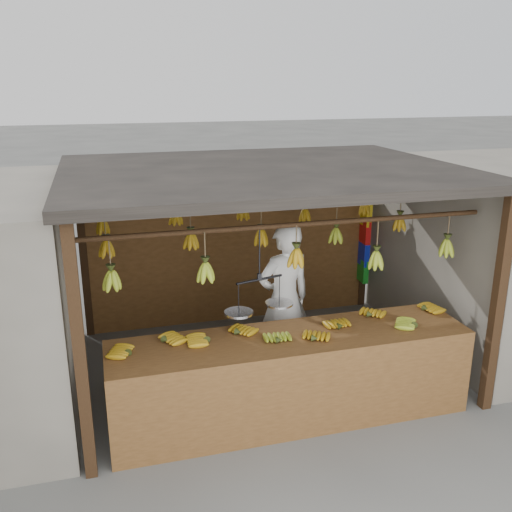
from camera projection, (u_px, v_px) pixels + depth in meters
name	position (u px, v px, depth m)	size (l,w,h in m)	color
ground	(263.00, 366.00, 6.89)	(80.00, 80.00, 0.00)	#5B5B57
stall	(255.00, 200.00, 6.60)	(4.30, 3.30, 2.40)	black
counter	(295.00, 359.00, 5.54)	(3.59, 0.82, 0.96)	brown
hanging_bananas	(264.00, 236.00, 6.40)	(3.61, 2.23, 0.38)	#92A523
balance_scale	(259.00, 304.00, 5.52)	(0.71, 0.39, 0.83)	black
vendor	(284.00, 300.00, 6.51)	(0.66, 0.43, 1.80)	white
bag_bundles	(364.00, 243.00, 8.32)	(0.08, 0.26, 1.20)	yellow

